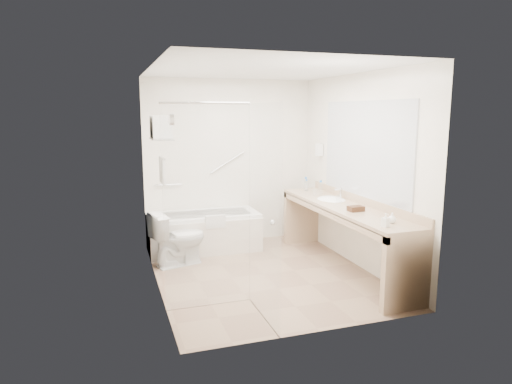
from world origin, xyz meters
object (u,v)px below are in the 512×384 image
object	(u,v)px
water_bottle_left	(306,186)
bathtub	(204,232)
amenity_basket	(356,209)
vanity_counter	(343,221)
toilet	(179,239)

from	to	relation	value
water_bottle_left	bathtub	bearing A→B (deg)	169.76
bathtub	amenity_basket	xyz separation A→B (m)	(1.48, -1.75, 0.60)
vanity_counter	water_bottle_left	size ratio (longest dim) A/B	15.67
bathtub	water_bottle_left	xyz separation A→B (m)	(1.51, -0.27, 0.65)
toilet	amenity_basket	size ratio (longest dim) A/B	4.02
bathtub	amenity_basket	bearing A→B (deg)	-49.70
bathtub	toilet	xyz separation A→B (m)	(-0.45, -0.54, 0.08)
bathtub	vanity_counter	bearing A→B (deg)	-42.35
vanity_counter	toilet	bearing A→B (deg)	156.71
toilet	amenity_basket	world-z (taller)	amenity_basket
bathtub	toilet	distance (m)	0.71
vanity_counter	toilet	distance (m)	2.17
vanity_counter	amenity_basket	distance (m)	0.43
toilet	water_bottle_left	xyz separation A→B (m)	(1.96, 0.27, 0.57)
bathtub	vanity_counter	world-z (taller)	vanity_counter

